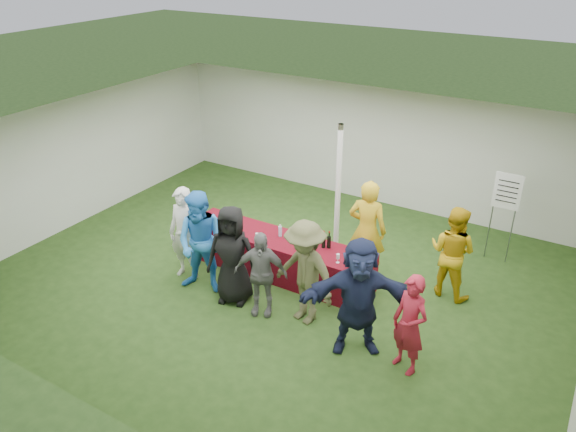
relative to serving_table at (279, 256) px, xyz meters
The scene contains 18 objects.
ground 0.41m from the serving_table, 39.55° to the right, with size 60.00×60.00×0.00m, color #284719.
tent 1.59m from the serving_table, 60.05° to the left, with size 10.00×10.00×10.00m.
serving_table is the anchor object (origin of this frame).
wine_bottles 0.82m from the serving_table, 12.43° to the left, with size 0.67×0.11×0.32m.
wine_glasses 0.62m from the serving_table, 139.79° to the right, with size 2.77×0.15×0.16m.
water_bottle 0.49m from the serving_table, 99.85° to the left, with size 0.07×0.07×0.23m.
bar_towel 1.62m from the serving_table, ahead, with size 0.25×0.18×0.03m, color white.
dump_bucket 1.70m from the serving_table, ahead, with size 0.21×0.21×0.18m, color slate.
wine_list_sign 4.34m from the serving_table, 37.77° to the left, with size 0.50×0.03×1.80m.
staff_pourer 1.69m from the serving_table, 27.39° to the left, with size 0.70×0.46×1.92m, color gold.
staff_back 3.08m from the serving_table, 18.65° to the left, with size 0.82×0.64×1.68m, color #C49810.
customer_0 1.75m from the serving_table, 146.24° to the right, with size 0.64×0.42×1.76m, color silver.
customer_1 1.51m from the serving_table, 127.34° to the right, with size 0.91×0.71×1.88m, color #2B7FD4.
customer_2 1.23m from the serving_table, 101.82° to the right, with size 0.86×0.56×1.76m, color black.
customer_3 1.28m from the serving_table, 71.92° to the right, with size 0.88×0.37×1.51m, color slate.
customer_4 1.56m from the serving_table, 41.69° to the right, with size 1.16×0.67×1.80m, color brown.
customer_5 2.49m from the serving_table, 29.34° to the right, with size 1.75×0.56×1.89m, color #19203F.
customer_6 3.20m from the serving_table, 22.74° to the right, with size 0.57×0.37×1.56m, color #A41B2D.
Camera 1 is at (4.59, -7.43, 5.68)m, focal length 35.00 mm.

